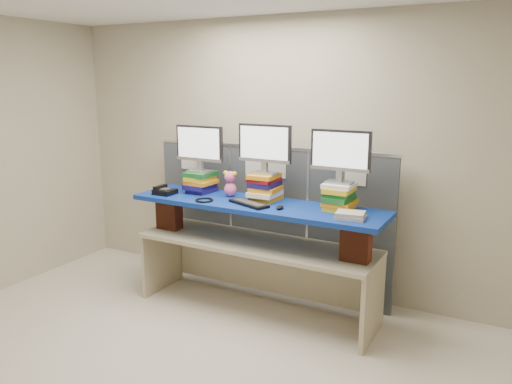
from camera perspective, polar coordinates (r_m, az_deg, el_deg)
The scene contains 18 objects.
room at distance 3.51m, azimuth -11.44°, elevation -0.19°, with size 5.00×4.00×2.80m.
cubicle_partition at distance 5.13m, azimuth 1.44°, elevation -3.14°, with size 2.60×0.06×1.53m.
desk at distance 4.72m, azimuth 0.00°, elevation -7.30°, with size 2.30×0.71×0.70m.
brick_pier_left at distance 5.10m, azimuth -9.89°, elevation -2.35°, with size 0.24×0.13×0.33m, color maroon.
brick_pier_right at distance 4.22m, azimuth 11.37°, elevation -5.62°, with size 0.24×0.13×0.33m, color maroon.
blue_board at distance 4.57m, azimuth 0.00°, elevation -1.49°, with size 2.42×0.60×0.04m, color #0B2795.
book_stack_left at distance 5.00m, azimuth -6.34°, elevation 1.18°, with size 0.27×0.31×0.21m.
book_stack_center at distance 4.63m, azimuth 1.03°, elevation 0.56°, with size 0.27×0.30×0.25m.
book_stack_right at distance 4.35m, azimuth 9.49°, elevation -0.49°, with size 0.27×0.30×0.23m.
monitor_left at distance 4.94m, azimuth -6.49°, elevation 5.27°, with size 0.52×0.15×0.46m.
monitor_center at distance 4.56m, azimuth 0.99°, elevation 5.29°, with size 0.52×0.15×0.46m.
monitor_right at distance 4.28m, azimuth 9.61°, elevation 4.39°, with size 0.52×0.15×0.46m.
keyboard at distance 4.48m, azimuth -0.83°, elevation -1.32°, with size 0.44×0.29×0.03m.
mouse at distance 4.34m, azimuth 2.74°, elevation -1.78°, with size 0.06×0.10×0.03m, color black.
desk_phone at distance 4.98m, azimuth -10.43°, elevation 0.11°, with size 0.20×0.18×0.08m.
headset at distance 4.65m, azimuth -5.93°, elevation -0.92°, with size 0.17×0.17×0.02m, color black.
plush_toy at distance 4.79m, azimuth -2.97°, elevation 0.98°, with size 0.15×0.11×0.25m.
binder_stack at distance 4.11m, azimuth 10.74°, elevation -2.64°, with size 0.26×0.22×0.06m.
Camera 1 is at (2.17, -2.65, 2.16)m, focal length 35.00 mm.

